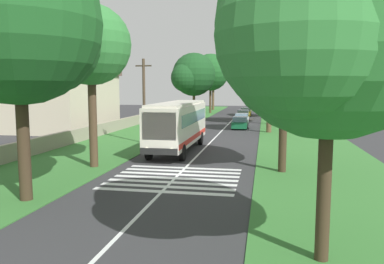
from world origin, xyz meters
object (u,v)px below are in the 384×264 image
roadside_tree_left_1 (13,27)px  roadside_tree_left_3 (90,48)px  roadside_tree_right_1 (324,31)px  roadside_building (62,99)px  trailing_car_1 (242,119)px  roadside_tree_right_0 (274,83)px  trailing_car_2 (243,115)px  roadside_tree_right_3 (269,75)px  roadside_tree_right_2 (282,47)px  coach_bus (178,123)px  roadside_tree_left_2 (213,75)px  utility_pole (144,100)px  trailing_car_3 (246,112)px  roadside_tree_left_0 (193,76)px  roadside_tree_right_4 (270,67)px  trailing_car_0 (240,123)px  roadside_tree_left_4 (210,73)px

roadside_tree_left_1 → roadside_tree_left_3: (7.17, 0.04, -0.12)m
roadside_tree_right_1 → roadside_building: 39.03m
trailing_car_1 → roadside_tree_right_0: bearing=-19.0°
trailing_car_2 → roadside_tree_right_3: size_ratio=0.49×
roadside_tree_right_2 → roadside_building: 30.61m
coach_bus → roadside_tree_left_1: (-13.93, 3.82, 5.19)m
roadside_tree_left_1 → roadside_building: roadside_tree_left_1 is taller
roadside_tree_right_0 → roadside_tree_right_2: 41.00m
roadside_tree_left_2 → coach_bus: bearing=-175.1°
utility_pole → coach_bus: bearing=-130.7°
roadside_tree_right_2 → roadside_tree_right_1: bearing=-176.9°
trailing_car_3 → roadside_tree_left_1: size_ratio=0.39×
roadside_tree_left_0 → utility_pole: (-21.99, 0.20, -2.63)m
coach_bus → roadside_tree_right_2: 10.77m
roadside_tree_left_0 → coach_bus: bearing=-172.0°
roadside_tree_left_2 → roadside_tree_right_1: roadside_tree_left_2 is taller
roadside_tree_right_1 → roadside_tree_left_3: bearing=47.5°
roadside_tree_right_4 → roadside_building: roadside_tree_right_4 is taller
coach_bus → roadside_building: bearing=53.0°
trailing_car_3 → roadside_tree_left_2: size_ratio=0.41×
roadside_tree_left_0 → roadside_tree_left_2: size_ratio=0.91×
roadside_tree_right_3 → utility_pole: roadside_tree_right_3 is taller
roadside_tree_right_0 → roadside_building: 33.22m
trailing_car_3 → roadside_tree_left_2: 18.63m
roadside_building → roadside_tree_left_3: bearing=-146.5°
roadside_tree_right_1 → trailing_car_3: bearing=4.8°
trailing_car_0 → roadside_tree_right_1: (-34.42, -4.30, 5.71)m
roadside_tree_left_0 → roadside_tree_left_4: 18.04m
roadside_tree_left_4 → trailing_car_3: bearing=-129.9°
trailing_car_3 → roadside_tree_right_0: bearing=-118.9°
trailing_car_1 → roadside_tree_left_1: 37.42m
roadside_tree_right_1 → utility_pole: bearing=29.4°
roadside_tree_left_1 → utility_pole: (17.14, -0.08, -3.53)m
trailing_car_0 → trailing_car_2: bearing=1.6°
trailing_car_1 → roadside_tree_left_3: size_ratio=0.44×
trailing_car_0 → trailing_car_2: same height
utility_pole → roadside_tree_left_4: bearing=-0.1°
roadside_tree_left_0 → roadside_tree_left_3: bearing=179.4°
roadside_tree_left_0 → roadside_tree_left_3: roadside_tree_left_3 is taller
roadside_tree_left_0 → roadside_tree_right_2: roadside_tree_right_2 is taller
trailing_car_1 → roadside_tree_left_4: roadside_tree_left_4 is taller
roadside_tree_right_1 → roadside_tree_right_3: 31.12m
coach_bus → roadside_tree_right_4: size_ratio=1.04×
coach_bus → trailing_car_0: bearing=-12.3°
roadside_tree_left_0 → roadside_tree_left_1: size_ratio=0.87×
roadside_tree_left_0 → roadside_tree_right_0: (9.64, -11.46, -0.93)m
trailing_car_3 → roadside_building: roadside_building is taller
trailing_car_2 → roadside_tree_left_0: roadside_tree_left_0 is taller
trailing_car_1 → roadside_tree_left_2: size_ratio=0.41×
trailing_car_1 → utility_pole: size_ratio=0.59×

